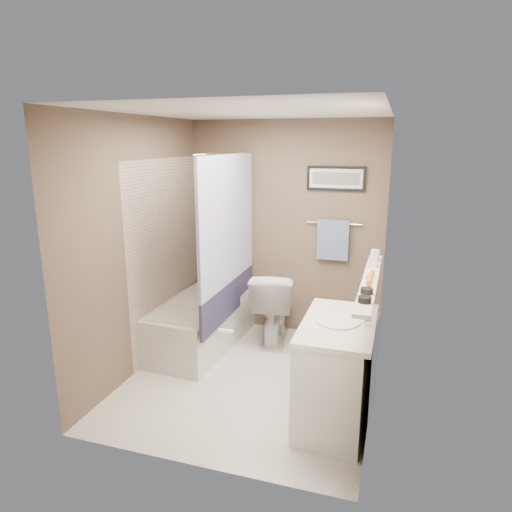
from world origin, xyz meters
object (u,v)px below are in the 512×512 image
(candle_bowl_near, at_px, (365,299))
(hair_brush_back, at_px, (371,275))
(glass_jar, at_px, (375,255))
(soap_bottle, at_px, (374,259))
(vanity, at_px, (338,375))
(toilet, at_px, (274,305))
(candle_bowl_far, at_px, (367,291))
(hair_brush_front, at_px, (370,279))
(bathtub, at_px, (201,322))

(candle_bowl_near, relative_size, hair_brush_back, 0.41)
(glass_jar, distance_m, soap_bottle, 0.21)
(vanity, distance_m, glass_jar, 1.18)
(vanity, bearing_deg, toilet, 127.98)
(candle_bowl_far, distance_m, hair_brush_back, 0.40)
(hair_brush_front, xyz_separation_m, soap_bottle, (0.00, 0.48, 0.05))
(bathtub, distance_m, toilet, 0.81)
(glass_jar, bearing_deg, bathtub, 176.54)
(toilet, distance_m, candle_bowl_far, 1.92)
(vanity, relative_size, glass_jar, 9.00)
(soap_bottle, bearing_deg, toilet, 148.09)
(vanity, bearing_deg, candle_bowl_far, -21.54)
(soap_bottle, bearing_deg, candle_bowl_near, -90.00)
(hair_brush_front, relative_size, glass_jar, 2.20)
(glass_jar, bearing_deg, soap_bottle, -90.00)
(bathtub, relative_size, soap_bottle, 10.94)
(candle_bowl_near, xyz_separation_m, hair_brush_front, (0.00, 0.47, 0.00))
(bathtub, distance_m, glass_jar, 2.01)
(candle_bowl_near, height_order, hair_brush_front, hair_brush_front)
(toilet, relative_size, vanity, 0.90)
(glass_jar, bearing_deg, candle_bowl_far, -90.00)
(bathtub, height_order, vanity, vanity)
(vanity, height_order, candle_bowl_far, candle_bowl_far)
(hair_brush_back, bearing_deg, vanity, -120.51)
(bathtub, xyz_separation_m, soap_bottle, (1.79, -0.32, 0.93))
(bathtub, xyz_separation_m, candle_bowl_near, (1.79, -1.26, 0.89))
(candle_bowl_near, bearing_deg, hair_brush_back, 90.00)
(hair_brush_front, distance_m, soap_bottle, 0.48)
(toilet, xyz_separation_m, candle_bowl_near, (1.07, -1.61, 0.73))
(candle_bowl_far, xyz_separation_m, hair_brush_front, (0.00, 0.28, 0.00))
(vanity, distance_m, candle_bowl_near, 0.81)
(bathtub, bearing_deg, hair_brush_back, -17.12)
(candle_bowl_far, bearing_deg, candle_bowl_near, -90.00)
(hair_brush_front, relative_size, soap_bottle, 1.60)
(bathtub, distance_m, vanity, 1.88)
(bathtub, distance_m, hair_brush_back, 2.10)
(glass_jar, bearing_deg, vanity, -101.95)
(candle_bowl_near, relative_size, candle_bowl_far, 1.00)
(bathtub, bearing_deg, hair_brush_front, -20.52)
(glass_jar, relative_size, soap_bottle, 0.73)
(vanity, distance_m, soap_bottle, 1.05)
(hair_brush_front, bearing_deg, bathtub, 156.08)
(hair_brush_front, bearing_deg, toilet, 133.08)
(candle_bowl_far, relative_size, hair_brush_back, 0.41)
(hair_brush_back, xyz_separation_m, soap_bottle, (0.00, 0.35, 0.05))
(vanity, height_order, soap_bottle, soap_bottle)
(hair_brush_front, distance_m, glass_jar, 0.68)
(hair_brush_front, bearing_deg, candle_bowl_far, -90.00)
(bathtub, bearing_deg, glass_jar, -0.06)
(vanity, bearing_deg, soap_bottle, 78.95)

